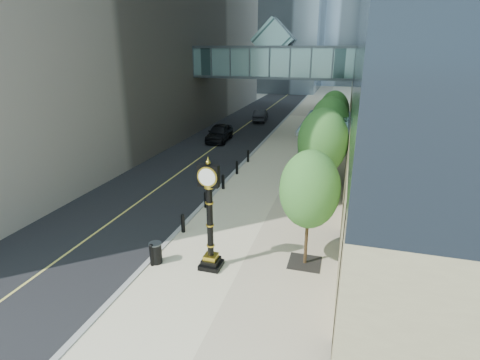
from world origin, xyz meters
name	(u,v)px	position (x,y,z in m)	size (l,w,h in m)	color
ground	(203,290)	(0.00, 0.00, 0.00)	(320.00, 320.00, 0.00)	gray
road	(261,114)	(-7.00, 40.00, 0.01)	(8.00, 180.00, 0.02)	black
sidewalk	(318,117)	(1.00, 40.00, 0.03)	(8.00, 180.00, 0.06)	beige
curb	(289,115)	(-3.00, 40.00, 0.04)	(0.25, 180.00, 0.07)	gray
skywalk	(274,60)	(-3.00, 28.00, 7.71)	(17.00, 4.20, 5.80)	#476F71
entrance_canopy	(326,123)	(3.48, 14.00, 4.19)	(3.00, 8.00, 4.38)	#383F44
bollard_row	(215,191)	(-2.70, 9.00, 0.51)	(0.20, 16.20, 0.90)	black
street_trees	(329,127)	(3.60, 15.05, 3.69)	(2.82, 28.35, 5.79)	black
street_clock	(210,223)	(-0.22, 1.57, 2.13)	(0.91, 0.91, 4.78)	black
trash_bin	(156,254)	(-2.63, 1.22, 0.51)	(0.52, 0.52, 0.90)	black
pedestrian	(304,173)	(2.28, 13.23, 0.81)	(0.55, 0.36, 1.51)	#B9B3A9
car_near	(219,133)	(-7.39, 23.42, 0.85)	(1.97, 4.90, 1.67)	black
car_far	(260,116)	(-5.84, 34.88, 0.73)	(1.50, 4.29, 1.42)	black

